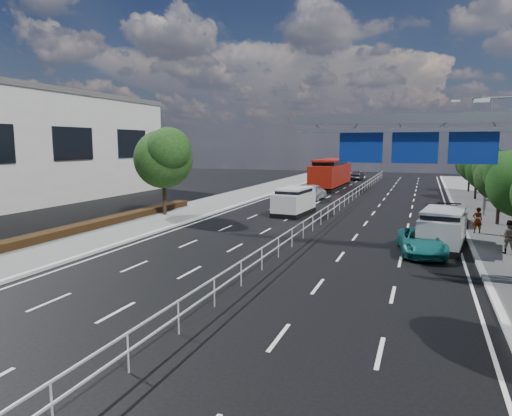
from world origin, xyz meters
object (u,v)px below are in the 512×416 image
(overhead_gantry, at_px, (433,141))
(parked_car_teal, at_px, (422,242))
(parked_car_dark, at_px, (451,216))
(pedestrian_a, at_px, (477,220))
(red_bus, at_px, (331,173))
(near_car_dark, at_px, (357,175))
(pedestrian_b, at_px, (508,237))
(white_minivan, at_px, (294,201))
(silver_minivan, at_px, (443,229))
(near_car_silver, at_px, (313,192))

(overhead_gantry, height_order, parked_car_teal, overhead_gantry)
(overhead_gantry, relative_size, parked_car_teal, 2.27)
(parked_car_dark, height_order, pedestrian_a, pedestrian_a)
(red_bus, xyz_separation_m, near_car_dark, (1.20, 14.44, -1.18))
(parked_car_teal, height_order, pedestrian_b, pedestrian_b)
(near_car_dark, xyz_separation_m, parked_car_teal, (9.69, -46.55, -0.08))
(white_minivan, relative_size, silver_minivan, 0.97)
(white_minivan, relative_size, parked_car_dark, 1.10)
(near_car_dark, height_order, parked_car_dark, near_car_dark)
(near_car_silver, xyz_separation_m, pedestrian_a, (13.35, -13.68, 0.12))
(parked_car_teal, relative_size, parked_car_dark, 1.00)
(overhead_gantry, bearing_deg, red_bus, 108.11)
(near_car_dark, bearing_deg, red_bus, 87.00)
(white_minivan, bearing_deg, silver_minivan, -33.82)
(silver_minivan, bearing_deg, near_car_silver, 130.12)
(red_bus, bearing_deg, parked_car_teal, -69.95)
(white_minivan, xyz_separation_m, near_car_silver, (-0.78, 9.62, -0.22))
(near_car_silver, distance_m, near_car_dark, 26.71)
(silver_minivan, xyz_separation_m, parked_car_dark, (0.77, 7.38, -0.35))
(white_minivan, distance_m, parked_car_teal, 13.95)
(overhead_gantry, xyz_separation_m, parked_car_teal, (-0.24, 1.95, -4.98))
(near_car_silver, bearing_deg, white_minivan, 97.17)
(pedestrian_a, distance_m, pedestrian_b, 5.31)
(red_bus, distance_m, pedestrian_a, 29.49)
(near_car_silver, relative_size, near_car_dark, 1.11)
(red_bus, height_order, pedestrian_a, red_bus)
(overhead_gantry, height_order, pedestrian_a, overhead_gantry)
(red_bus, relative_size, near_car_dark, 2.85)
(overhead_gantry, distance_m, white_minivan, 16.23)
(white_minivan, bearing_deg, near_car_silver, 98.99)
(near_car_silver, distance_m, parked_car_teal, 22.34)
(near_car_dark, distance_m, silver_minivan, 45.85)
(near_car_silver, xyz_separation_m, silver_minivan, (11.28, -17.88, 0.20))
(pedestrian_a, relative_size, pedestrian_b, 0.94)
(parked_car_dark, bearing_deg, near_car_silver, 137.43)
(pedestrian_a, bearing_deg, red_bus, -73.65)
(white_minivan, distance_m, red_bus, 21.94)
(near_car_dark, height_order, silver_minivan, silver_minivan)
(red_bus, xyz_separation_m, pedestrian_b, (14.87, -31.17, -0.91))
(near_car_dark, xyz_separation_m, pedestrian_a, (12.79, -40.38, 0.22))
(pedestrian_a, bearing_deg, pedestrian_b, 87.44)
(near_car_silver, height_order, parked_car_teal, near_car_silver)
(red_bus, relative_size, pedestrian_b, 7.29)
(pedestrian_b, bearing_deg, near_car_dark, -59.59)
(pedestrian_b, bearing_deg, parked_car_teal, 27.02)
(parked_car_teal, bearing_deg, pedestrian_a, 55.88)
(overhead_gantry, height_order, parked_car_dark, overhead_gantry)
(overhead_gantry, height_order, silver_minivan, overhead_gantry)
(red_bus, distance_m, near_car_silver, 12.32)
(silver_minivan, height_order, pedestrian_a, silver_minivan)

